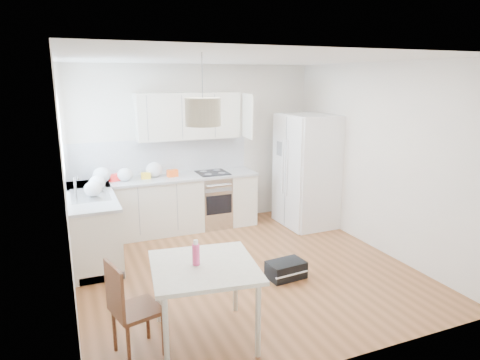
# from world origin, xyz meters

# --- Properties ---
(floor) EXTENTS (4.20, 4.20, 0.00)m
(floor) POSITION_xyz_m (0.00, 0.00, 0.00)
(floor) COLOR brown
(floor) RESTS_ON ground
(ceiling) EXTENTS (4.20, 4.20, 0.00)m
(ceiling) POSITION_xyz_m (0.00, 0.00, 2.70)
(ceiling) COLOR white
(ceiling) RESTS_ON wall_back
(wall_back) EXTENTS (4.20, 0.00, 4.20)m
(wall_back) POSITION_xyz_m (0.00, 2.10, 1.35)
(wall_back) COLOR white
(wall_back) RESTS_ON floor
(wall_left) EXTENTS (0.00, 4.20, 4.20)m
(wall_left) POSITION_xyz_m (-2.10, 0.00, 1.35)
(wall_left) COLOR white
(wall_left) RESTS_ON floor
(wall_right) EXTENTS (0.00, 4.20, 4.20)m
(wall_right) POSITION_xyz_m (2.10, 0.00, 1.35)
(wall_right) COLOR white
(wall_right) RESTS_ON floor
(window_glassblock) EXTENTS (0.02, 1.00, 1.00)m
(window_glassblock) POSITION_xyz_m (-2.09, 1.15, 1.75)
(window_glassblock) COLOR #BFE0F9
(window_glassblock) RESTS_ON wall_left
(cabinets_back) EXTENTS (3.00, 0.60, 0.88)m
(cabinets_back) POSITION_xyz_m (-0.60, 1.80, 0.44)
(cabinets_back) COLOR silver
(cabinets_back) RESTS_ON floor
(cabinets_left) EXTENTS (0.60, 1.80, 0.88)m
(cabinets_left) POSITION_xyz_m (-1.80, 1.20, 0.44)
(cabinets_left) COLOR silver
(cabinets_left) RESTS_ON floor
(counter_back) EXTENTS (3.02, 0.64, 0.04)m
(counter_back) POSITION_xyz_m (-0.60, 1.80, 0.90)
(counter_back) COLOR #ACAFB1
(counter_back) RESTS_ON cabinets_back
(counter_left) EXTENTS (0.64, 1.82, 0.04)m
(counter_left) POSITION_xyz_m (-1.80, 1.20, 0.90)
(counter_left) COLOR #ACAFB1
(counter_left) RESTS_ON cabinets_left
(backsplash_back) EXTENTS (3.00, 0.01, 0.58)m
(backsplash_back) POSITION_xyz_m (-0.60, 2.09, 1.21)
(backsplash_back) COLOR white
(backsplash_back) RESTS_ON wall_back
(backsplash_left) EXTENTS (0.01, 1.80, 0.58)m
(backsplash_left) POSITION_xyz_m (-2.09, 1.20, 1.21)
(backsplash_left) COLOR white
(backsplash_left) RESTS_ON wall_left
(upper_cabinets) EXTENTS (1.70, 0.32, 0.75)m
(upper_cabinets) POSITION_xyz_m (-0.15, 1.94, 1.88)
(upper_cabinets) COLOR silver
(upper_cabinets) RESTS_ON wall_back
(range_oven) EXTENTS (0.50, 0.61, 0.88)m
(range_oven) POSITION_xyz_m (0.20, 1.80, 0.44)
(range_oven) COLOR #BABDBF
(range_oven) RESTS_ON floor
(sink) EXTENTS (0.50, 0.80, 0.16)m
(sink) POSITION_xyz_m (-1.80, 1.15, 0.92)
(sink) COLOR #BABDBF
(sink) RESTS_ON counter_left
(refrigerator) EXTENTS (0.92, 0.96, 1.89)m
(refrigerator) POSITION_xyz_m (1.71, 1.25, 0.95)
(refrigerator) COLOR white
(refrigerator) RESTS_ON floor
(dining_table) EXTENTS (1.09, 1.09, 0.77)m
(dining_table) POSITION_xyz_m (-0.96, -1.28, 0.68)
(dining_table) COLOR beige
(dining_table) RESTS_ON floor
(dining_chair) EXTENTS (0.47, 0.47, 0.93)m
(dining_chair) POSITION_xyz_m (-1.59, -1.28, 0.46)
(dining_chair) COLOR #4B2616
(dining_chair) RESTS_ON floor
(drink_bottle) EXTENTS (0.08, 0.08, 0.25)m
(drink_bottle) POSITION_xyz_m (-1.02, -1.25, 0.89)
(drink_bottle) COLOR #E63F7A
(drink_bottle) RESTS_ON dining_table
(gym_bag) EXTENTS (0.49, 0.35, 0.22)m
(gym_bag) POSITION_xyz_m (0.39, -0.45, 0.11)
(gym_bag) COLOR black
(gym_bag) RESTS_ON floor
(pendant_lamp) EXTENTS (0.37, 0.37, 0.25)m
(pendant_lamp) POSITION_xyz_m (-0.88, -1.12, 2.18)
(pendant_lamp) COLOR #C2B595
(pendant_lamp) RESTS_ON ceiling
(grocery_bag_a) EXTENTS (0.27, 0.23, 0.24)m
(grocery_bag_a) POSITION_xyz_m (-1.58, 1.81, 1.04)
(grocery_bag_a) COLOR white
(grocery_bag_a) RESTS_ON counter_back
(grocery_bag_b) EXTENTS (0.23, 0.20, 0.21)m
(grocery_bag_b) POSITION_xyz_m (-1.24, 1.78, 1.02)
(grocery_bag_b) COLOR white
(grocery_bag_b) RESTS_ON counter_back
(grocery_bag_c) EXTENTS (0.27, 0.23, 0.24)m
(grocery_bag_c) POSITION_xyz_m (-0.76, 1.88, 1.04)
(grocery_bag_c) COLOR white
(grocery_bag_c) RESTS_ON counter_back
(grocery_bag_d) EXTENTS (0.23, 0.20, 0.21)m
(grocery_bag_d) POSITION_xyz_m (-1.68, 1.39, 1.02)
(grocery_bag_d) COLOR white
(grocery_bag_d) RESTS_ON counter_back
(grocery_bag_e) EXTENTS (0.23, 0.20, 0.21)m
(grocery_bag_e) POSITION_xyz_m (-1.76, 1.05, 1.02)
(grocery_bag_e) COLOR white
(grocery_bag_e) RESTS_ON counter_left
(snack_orange) EXTENTS (0.18, 0.13, 0.11)m
(snack_orange) POSITION_xyz_m (-0.49, 1.80, 0.98)
(snack_orange) COLOR #FC5616
(snack_orange) RESTS_ON counter_back
(snack_yellow) EXTENTS (0.15, 0.10, 0.10)m
(snack_yellow) POSITION_xyz_m (-0.91, 1.81, 0.97)
(snack_yellow) COLOR gold
(snack_yellow) RESTS_ON counter_back
(snack_red) EXTENTS (0.18, 0.15, 0.11)m
(snack_red) POSITION_xyz_m (-1.39, 1.84, 0.97)
(snack_red) COLOR red
(snack_red) RESTS_ON counter_back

